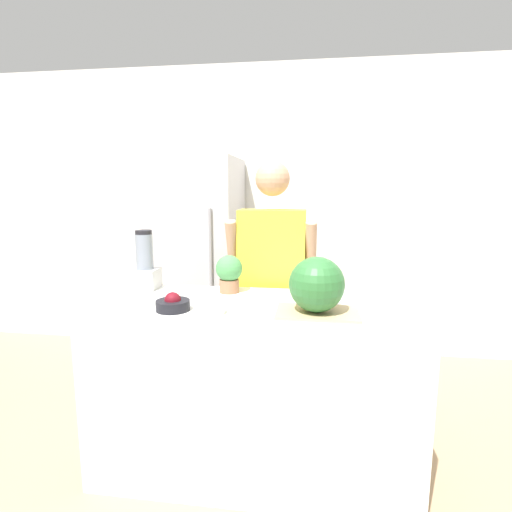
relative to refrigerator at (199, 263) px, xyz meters
The scene contains 11 objects.
ground_plane 1.97m from the refrigerator, 67.58° to the right, with size 14.00×14.00×0.00m, color tan.
wall_back 0.89m from the refrigerator, 31.86° to the left, with size 8.00×0.06×2.60m.
counter_island 1.50m from the refrigerator, 62.15° to the right, with size 1.64×0.71×0.91m.
refrigerator is the anchor object (origin of this frame).
person 1.02m from the refrigerator, 46.21° to the right, with size 0.57×0.27×1.68m.
cutting_board 1.71m from the refrigerator, 54.52° to the right, with size 0.40×0.26×0.01m.
watermelon 1.72m from the refrigerator, 54.82° to the right, with size 0.27×0.27×0.27m.
bowl_cherries 1.46m from the refrigerator, 78.84° to the right, with size 0.17×0.17×0.09m.
bowl_cream 1.54m from the refrigerator, 71.58° to the right, with size 0.12×0.12×0.09m.
blender 1.04m from the refrigerator, 91.81° to the right, with size 0.15×0.15×0.36m.
potted_plant 1.16m from the refrigerator, 65.05° to the right, with size 0.15×0.15×0.22m.
Camera 1 is at (0.29, -1.64, 1.50)m, focal length 28.00 mm.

